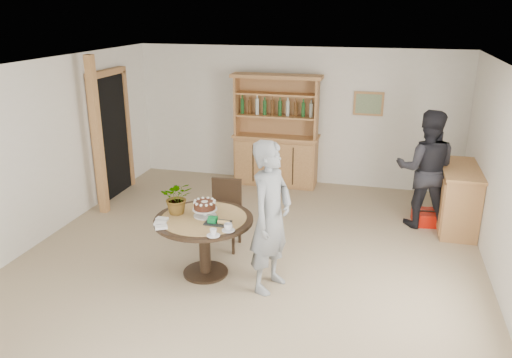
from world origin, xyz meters
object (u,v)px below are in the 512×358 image
(dining_table, at_px, (204,229))
(red_suitcase, at_px, (433,218))
(teen_boy, at_px, (271,217))
(dining_chair, at_px, (225,209))
(adult_person, at_px, (426,169))
(hutch, at_px, (276,148))
(sideboard, at_px, (457,198))

(dining_table, xyz_separation_m, red_suitcase, (2.87, 2.30, -0.50))
(red_suitcase, bearing_deg, teen_boy, -137.05)
(dining_chair, relative_size, teen_boy, 0.53)
(teen_boy, height_order, red_suitcase, teen_boy)
(teen_boy, xyz_separation_m, adult_person, (1.82, 2.32, -0.01))
(hutch, bearing_deg, teen_boy, -78.67)
(teen_boy, bearing_deg, red_suitcase, -22.56)
(dining_table, xyz_separation_m, dining_chair, (-0.00, 0.83, -0.07))
(dining_chair, bearing_deg, dining_table, -92.39)
(dining_chair, distance_m, adult_person, 3.03)
(hutch, relative_size, teen_boy, 1.13)
(red_suitcase, bearing_deg, adult_person, -164.77)
(sideboard, relative_size, dining_table, 1.05)
(sideboard, bearing_deg, red_suitcase, 174.24)
(sideboard, xyz_separation_m, dining_chair, (-3.17, -1.44, 0.06))
(dining_table, distance_m, adult_person, 3.48)
(hutch, xyz_separation_m, red_suitcase, (2.74, -1.21, -0.59))
(sideboard, distance_m, dining_table, 3.90)
(hutch, xyz_separation_m, teen_boy, (0.72, -3.61, 0.21))
(sideboard, distance_m, adult_person, 0.66)
(sideboard, relative_size, dining_chair, 1.33)
(dining_chair, bearing_deg, adult_person, 24.81)
(sideboard, bearing_deg, teen_boy, -134.38)
(hutch, distance_m, dining_table, 3.51)
(dining_chair, height_order, adult_person, adult_person)
(dining_chair, relative_size, red_suitcase, 1.47)
(dining_table, relative_size, red_suitcase, 1.86)
(dining_chair, bearing_deg, red_suitcase, 24.46)
(adult_person, bearing_deg, teen_boy, 53.35)
(teen_boy, relative_size, adult_person, 1.01)
(teen_boy, bearing_deg, adult_person, -20.61)
(dining_table, bearing_deg, hutch, 87.93)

